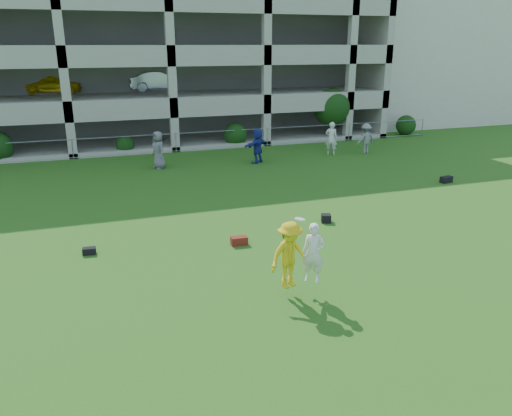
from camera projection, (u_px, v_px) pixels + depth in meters
name	position (u px, v px, depth m)	size (l,w,h in m)	color
ground	(300.00, 287.00, 13.78)	(100.00, 100.00, 0.00)	#235114
stucco_building	(412.00, 60.00, 44.42)	(16.00, 14.00, 10.00)	beige
bystander_c	(158.00, 150.00, 26.58)	(0.97, 0.63, 1.99)	slate
bystander_d	(257.00, 146.00, 27.79)	(1.80, 0.57, 1.94)	navy
bystander_e	(331.00, 138.00, 29.83)	(0.72, 0.47, 1.98)	silver
bystander_f	(366.00, 139.00, 30.20)	(1.18, 0.68, 1.83)	gray
bag_red_a	(239.00, 241.00, 16.65)	(0.55, 0.30, 0.28)	#590F10
bag_black_b	(89.00, 251.00, 15.91)	(0.40, 0.25, 0.22)	black
crate_d	(326.00, 218.00, 18.75)	(0.35, 0.35, 0.30)	black
bag_black_e	(446.00, 179.00, 24.08)	(0.60, 0.30, 0.30)	black
frisbee_contest	(295.00, 254.00, 12.96)	(1.60, 0.97, 1.91)	yellow
parking_garage	(151.00, 49.00, 36.75)	(30.00, 14.00, 12.00)	#9E998C
fence	(176.00, 142.00, 30.65)	(36.06, 0.06, 1.20)	gray
shrub_row	(243.00, 122.00, 32.40)	(34.38, 2.52, 3.50)	#163D11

